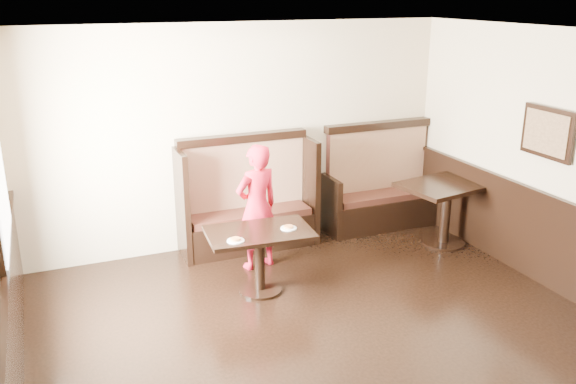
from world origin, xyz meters
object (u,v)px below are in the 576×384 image
booth_neighbor (380,192)px  booth_main (247,207)px  table_neighbor (447,198)px  child (257,207)px  table_main (260,245)px

booth_neighbor → booth_main: bearing=179.9°
table_neighbor → child: bearing=163.7°
booth_main → table_neighbor: booth_main is taller
booth_main → booth_neighbor: 1.95m
table_main → table_neighbor: (2.66, 0.32, 0.08)m
table_neighbor → child: child is taller
booth_main → table_neighbor: size_ratio=1.33×
booth_main → table_main: bearing=-102.8°
table_main → child: child is taller
booth_neighbor → table_main: (-2.23, -1.23, 0.06)m
booth_neighbor → table_neighbor: booth_neighbor is taller
booth_main → child: (-0.09, -0.63, 0.23)m
booth_main → table_neighbor: 2.55m
table_main → table_neighbor: table_neighbor is taller
child → table_main: bearing=59.5°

